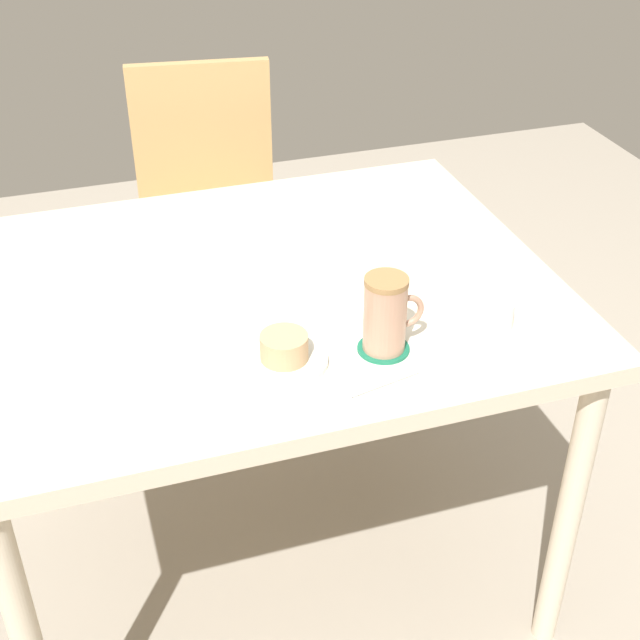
% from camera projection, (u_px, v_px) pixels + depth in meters
% --- Properties ---
extents(ground_plane, '(4.40, 4.40, 0.02)m').
position_uv_depth(ground_plane, '(271.00, 557.00, 2.12)').
color(ground_plane, '#9E9384').
extents(dining_table, '(1.12, 0.89, 0.75)m').
position_uv_depth(dining_table, '(260.00, 320.00, 1.74)').
color(dining_table, beige).
rests_on(dining_table, ground_plane).
extents(wooden_chair, '(0.47, 0.47, 0.89)m').
position_uv_depth(wooden_chair, '(210.00, 215.00, 2.49)').
color(wooden_chair, tan).
rests_on(wooden_chair, ground_plane).
extents(placemat, '(0.42, 0.28, 0.00)m').
position_uv_depth(placemat, '(327.00, 356.00, 1.50)').
color(placemat, silver).
rests_on(placemat, dining_table).
extents(pastry_plate, '(0.14, 0.14, 0.01)m').
position_uv_depth(pastry_plate, '(285.00, 361.00, 1.48)').
color(pastry_plate, silver).
rests_on(pastry_plate, placemat).
extents(pastry, '(0.08, 0.08, 0.04)m').
position_uv_depth(pastry, '(284.00, 347.00, 1.46)').
color(pastry, tan).
rests_on(pastry, pastry_plate).
extents(coffee_coaster, '(0.09, 0.09, 0.00)m').
position_uv_depth(coffee_coaster, '(383.00, 349.00, 1.51)').
color(coffee_coaster, '#196B4C').
rests_on(coffee_coaster, placemat).
extents(coffee_mug, '(0.11, 0.07, 0.14)m').
position_uv_depth(coffee_mug, '(386.00, 314.00, 1.47)').
color(coffee_mug, tan).
rests_on(coffee_mug, coffee_coaster).
extents(teaspoon, '(0.13, 0.04, 0.01)m').
position_uv_depth(teaspoon, '(385.00, 383.00, 1.43)').
color(teaspoon, silver).
rests_on(teaspoon, placemat).
extents(sugar_bowl, '(0.07, 0.07, 0.05)m').
position_uv_depth(sugar_bowl, '(494.00, 314.00, 1.57)').
color(sugar_bowl, white).
rests_on(sugar_bowl, dining_table).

